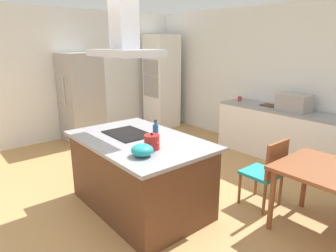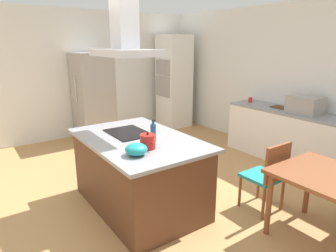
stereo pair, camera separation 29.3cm
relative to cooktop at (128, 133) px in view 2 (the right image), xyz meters
The scene contains 16 objects.
ground 1.77m from the cooktop, 80.80° to the left, with size 16.00×16.00×0.00m, color tan.
wall_back 3.29m from the cooktop, 85.72° to the left, with size 7.20×0.10×2.70m, color white.
wall_left 3.39m from the cooktop, 162.68° to the left, with size 0.10×8.80×2.70m, color white.
kitchen_island 0.51m from the cooktop, ahead, with size 1.77×1.15×0.90m.
cooktop is the anchor object (origin of this frame).
tea_kettle 0.64m from the cooktop, ahead, with size 0.22×0.17×0.18m.
olive_oil_bottle 0.50m from the cooktop, ahead, with size 0.06×0.06×0.26m.
mixing_bowl 0.79m from the cooktop, 21.66° to the right, with size 0.23×0.23×0.13m, color teal.
back_counter 2.94m from the cooktop, 81.85° to the left, with size 2.24×0.62×0.90m.
countertop_microwave 2.95m from the cooktop, 77.52° to the left, with size 0.50×0.38×0.28m, color #9E9993.
coffee_mug_red 2.95m from the cooktop, 99.72° to the left, with size 0.08×0.08×0.09m, color red.
cutting_board 2.94m from the cooktop, 86.31° to the left, with size 0.34×0.24×0.02m, color #59331E.
wall_oven_stack 3.75m from the cooktop, 135.12° to the left, with size 0.70×0.66×2.20m.
refrigerator 2.80m from the cooktop, 167.66° to the left, with size 0.80×0.73×1.82m.
chair_at_left_end 1.78m from the cooktop, 43.87° to the left, with size 0.42×0.42×0.89m.
range_hood 1.20m from the cooktop, ahead, with size 0.90×0.55×0.78m.
Camera 2 is at (3.00, -1.65, 1.99)m, focal length 31.76 mm.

